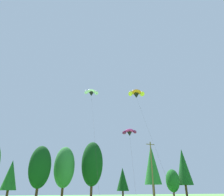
{
  "coord_description": "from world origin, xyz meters",
  "views": [
    {
      "loc": [
        -11.69,
        -1.63,
        2.48
      ],
      "look_at": [
        -2.25,
        22.17,
        13.6
      ],
      "focal_mm": 33.99,
      "sensor_mm": 36.0,
      "label": 1
    }
  ],
  "objects_px": {
    "parafoil_kite_mid_magenta": "(129,132)",
    "utility_pole": "(152,169)",
    "parafoil_kite_high_white": "(91,93)",
    "parafoil_kite_far_orange": "(136,94)"
  },
  "relations": [
    {
      "from": "parafoil_kite_high_white",
      "to": "parafoil_kite_mid_magenta",
      "type": "height_order",
      "value": "parafoil_kite_high_white"
    },
    {
      "from": "parafoil_kite_high_white",
      "to": "parafoil_kite_far_orange",
      "type": "bearing_deg",
      "value": -41.99
    },
    {
      "from": "parafoil_kite_mid_magenta",
      "to": "parafoil_kite_high_white",
      "type": "bearing_deg",
      "value": 122.67
    },
    {
      "from": "utility_pole",
      "to": "parafoil_kite_mid_magenta",
      "type": "xyz_separation_m",
      "value": [
        -8.78,
        -6.91,
        6.01
      ]
    },
    {
      "from": "parafoil_kite_high_white",
      "to": "utility_pole",
      "type": "bearing_deg",
      "value": -6.94
    },
    {
      "from": "parafoil_kite_mid_magenta",
      "to": "parafoil_kite_far_orange",
      "type": "relative_size",
      "value": 0.75
    },
    {
      "from": "parafoil_kite_mid_magenta",
      "to": "utility_pole",
      "type": "bearing_deg",
      "value": 38.21
    },
    {
      "from": "parafoil_kite_high_white",
      "to": "parafoil_kite_far_orange",
      "type": "relative_size",
      "value": 1.09
    },
    {
      "from": "parafoil_kite_high_white",
      "to": "parafoil_kite_mid_magenta",
      "type": "xyz_separation_m",
      "value": [
        5.55,
        -8.66,
        -11.29
      ]
    },
    {
      "from": "utility_pole",
      "to": "parafoil_kite_high_white",
      "type": "distance_m",
      "value": 22.54
    }
  ]
}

